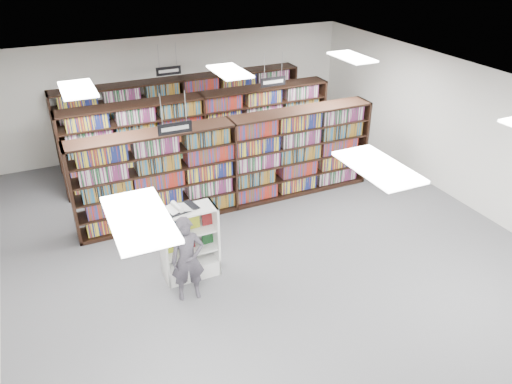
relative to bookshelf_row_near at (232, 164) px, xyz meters
name	(u,v)px	position (x,y,z in m)	size (l,w,h in m)	color
floor	(270,249)	(0.00, -2.00, -1.05)	(12.00, 12.00, 0.00)	#505155
ceiling	(272,97)	(0.00, -2.00, 2.15)	(10.00, 12.00, 0.10)	white
wall_back	(179,92)	(0.00, 4.00, 0.55)	(10.00, 0.10, 3.20)	white
wall_right	(471,138)	(5.00, -2.00, 0.55)	(0.10, 12.00, 3.20)	white
bookshelf_row_near	(232,164)	(0.00, 0.00, 0.00)	(7.00, 0.60, 2.10)	black
bookshelf_row_mid	(203,134)	(0.00, 2.00, 0.00)	(7.00, 0.60, 2.10)	black
bookshelf_row_far	(183,114)	(0.00, 3.70, 0.00)	(7.00, 0.60, 2.10)	black
aisle_sign_left	(175,127)	(-1.50, -1.00, 1.48)	(0.65, 0.02, 0.80)	#B2B2B7
aisle_sign_right	(273,81)	(1.50, 1.00, 1.48)	(0.65, 0.02, 0.80)	#B2B2B7
aisle_sign_center	(168,70)	(-0.50, 3.00, 1.48)	(0.65, 0.02, 0.80)	#B2B2B7
troffer_front_left	(139,219)	(-3.00, -5.00, 2.11)	(0.60, 1.20, 0.04)	white
troffer_front_center	(378,167)	(0.00, -5.00, 2.11)	(0.60, 1.20, 0.04)	white
troffer_back_left	(78,89)	(-3.00, 0.00, 2.11)	(0.60, 1.20, 0.04)	white
troffer_back_center	(229,71)	(0.00, 0.00, 2.11)	(0.60, 1.20, 0.04)	white
troffer_back_right	(352,57)	(3.00, 0.00, 2.11)	(0.60, 1.20, 0.04)	white
endcap_display	(190,252)	(-1.69, -2.08, -0.58)	(1.02, 0.51, 1.42)	white
open_book	(178,208)	(-1.84, -2.06, 0.40)	(0.72, 0.50, 0.13)	black
shopper	(188,259)	(-1.91, -2.70, -0.26)	(0.58, 0.38, 1.59)	#4E4A54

